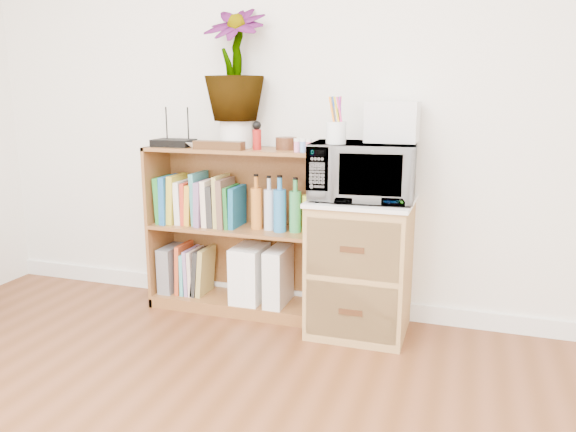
% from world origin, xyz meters
% --- Properties ---
extents(skirting_board, '(4.00, 0.02, 0.10)m').
position_xyz_m(skirting_board, '(0.00, 2.24, 0.05)').
color(skirting_board, white).
rests_on(skirting_board, ground).
extents(bookshelf, '(1.00, 0.30, 0.95)m').
position_xyz_m(bookshelf, '(-0.35, 2.10, 0.47)').
color(bookshelf, brown).
rests_on(bookshelf, ground).
extents(wicker_unit, '(0.50, 0.45, 0.70)m').
position_xyz_m(wicker_unit, '(0.40, 2.02, 0.35)').
color(wicker_unit, '#9E7542').
rests_on(wicker_unit, ground).
extents(microwave, '(0.54, 0.39, 0.29)m').
position_xyz_m(microwave, '(0.40, 2.02, 0.86)').
color(microwave, white).
rests_on(microwave, wicker_unit).
extents(pen_cup, '(0.10, 0.10, 0.11)m').
position_xyz_m(pen_cup, '(0.28, 1.92, 1.06)').
color(pen_cup, silver).
rests_on(pen_cup, microwave).
extents(small_appliance, '(0.26, 0.21, 0.20)m').
position_xyz_m(small_appliance, '(0.53, 2.11, 1.11)').
color(small_appliance, silver).
rests_on(small_appliance, microwave).
extents(router, '(0.22, 0.15, 0.04)m').
position_xyz_m(router, '(-0.71, 2.08, 0.97)').
color(router, black).
rests_on(router, bookshelf).
extents(white_bowl, '(0.13, 0.13, 0.03)m').
position_xyz_m(white_bowl, '(-0.54, 2.07, 0.97)').
color(white_bowl, white).
rests_on(white_bowl, bookshelf).
extents(plant_pot, '(0.18, 0.18, 0.15)m').
position_xyz_m(plant_pot, '(-0.34, 2.12, 1.03)').
color(plant_pot, silver).
rests_on(plant_pot, bookshelf).
extents(potted_plant, '(0.34, 0.34, 0.60)m').
position_xyz_m(potted_plant, '(-0.34, 2.12, 1.40)').
color(potted_plant, '#2B6729').
rests_on(potted_plant, plant_pot).
extents(trinket_box, '(0.28, 0.07, 0.05)m').
position_xyz_m(trinket_box, '(-0.39, 2.00, 0.97)').
color(trinket_box, '#331C0E').
rests_on(trinket_box, bookshelf).
extents(kokeshi_doll, '(0.05, 0.05, 0.11)m').
position_xyz_m(kokeshi_doll, '(-0.19, 2.06, 1.00)').
color(kokeshi_doll, maroon).
rests_on(kokeshi_doll, bookshelf).
extents(wooden_bowl, '(0.11, 0.11, 0.07)m').
position_xyz_m(wooden_bowl, '(-0.04, 2.11, 0.98)').
color(wooden_bowl, '#381F0F').
rests_on(wooden_bowl, bookshelf).
extents(paint_jars, '(0.12, 0.04, 0.06)m').
position_xyz_m(paint_jars, '(0.08, 2.01, 0.98)').
color(paint_jars, '#D37586').
rests_on(paint_jars, bookshelf).
extents(file_box, '(0.08, 0.22, 0.27)m').
position_xyz_m(file_box, '(-0.77, 2.10, 0.21)').
color(file_box, slate).
rests_on(file_box, bookshelf).
extents(magazine_holder_left, '(0.10, 0.26, 0.32)m').
position_xyz_m(magazine_holder_left, '(-0.29, 2.09, 0.23)').
color(magazine_holder_left, white).
rests_on(magazine_holder_left, bookshelf).
extents(magazine_holder_mid, '(0.10, 0.26, 0.32)m').
position_xyz_m(magazine_holder_mid, '(-0.22, 2.09, 0.23)').
color(magazine_holder_mid, white).
rests_on(magazine_holder_mid, bookshelf).
extents(magazine_holder_right, '(0.10, 0.26, 0.33)m').
position_xyz_m(magazine_holder_right, '(-0.08, 2.09, 0.23)').
color(magazine_holder_right, white).
rests_on(magazine_holder_right, bookshelf).
extents(cookbooks, '(0.50, 0.20, 0.30)m').
position_xyz_m(cookbooks, '(-0.57, 2.10, 0.63)').
color(cookbooks, '#228230').
rests_on(cookbooks, bookshelf).
extents(liquor_bottles, '(0.38, 0.07, 0.30)m').
position_xyz_m(liquor_bottles, '(-0.05, 2.10, 0.65)').
color(liquor_bottles, orange).
rests_on(liquor_bottles, bookshelf).
extents(lower_books, '(0.19, 0.19, 0.30)m').
position_xyz_m(lower_books, '(-0.61, 2.10, 0.21)').
color(lower_books, '#BE4721').
rests_on(lower_books, bookshelf).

